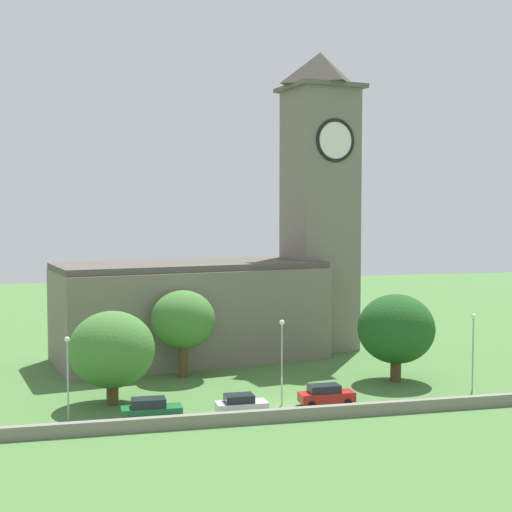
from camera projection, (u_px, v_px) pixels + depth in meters
ground_plane at (249, 369)px, 78.89m from camera, size 200.00×200.00×0.00m
church at (234, 273)px, 85.93m from camera, size 36.49×17.39×35.28m
quay_barrier at (305, 413)px, 60.12m from camera, size 59.92×0.70×1.01m
car_green at (151, 410)px, 59.43m from camera, size 4.80×2.20×1.92m
car_white at (241, 405)px, 61.34m from camera, size 4.18×2.20×1.74m
car_red at (326, 395)px, 64.49m from camera, size 4.75×2.09×1.79m
streetlamp_west_end at (68, 364)px, 59.66m from camera, size 0.44×0.44×6.75m
streetlamp_west_mid at (282, 349)px, 64.07m from camera, size 0.44×0.44×7.42m
streetlamp_central at (473, 340)px, 69.23m from camera, size 0.44×0.44×7.20m
tree_by_tower at (183, 320)px, 75.10m from camera, size 6.40×6.40×8.71m
tree_riverside_east at (112, 350)px, 64.51m from camera, size 7.33×7.33×8.10m
tree_churchyard at (396, 329)px, 73.23m from camera, size 7.50×7.50×8.55m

